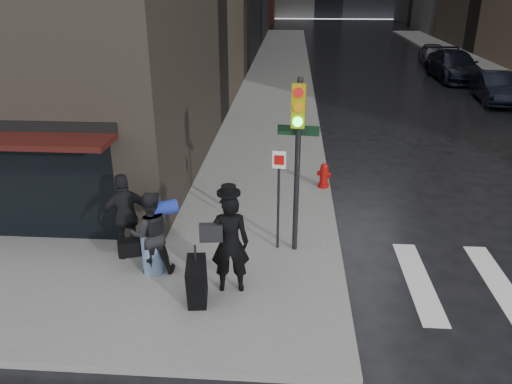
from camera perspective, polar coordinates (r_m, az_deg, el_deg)
ground at (r=9.73m, az=-1.49°, el=-12.55°), size 140.00×140.00×0.00m
sidewalk_left at (r=35.30m, az=2.80°, el=14.14°), size 4.00×50.00×0.15m
sidewalk_right at (r=37.51m, az=24.44°, el=12.70°), size 3.00×50.00×0.15m
man_overcoat at (r=9.29m, az=-3.79°, el=-6.58°), size 1.15×1.21×2.21m
man_jeans at (r=10.15m, az=-11.94°, el=-4.61°), size 1.28×0.91×1.76m
man_greycoat at (r=10.78m, az=-14.61°, el=-2.73°), size 1.20×0.89×1.90m
traffic_light at (r=10.13m, az=4.59°, el=5.40°), size 0.95×0.47×3.79m
fire_hydrant at (r=14.38m, az=7.76°, el=1.78°), size 0.41×0.31×0.72m
parked_car_2 at (r=27.65m, az=25.72°, el=10.71°), size 1.96×4.51×1.44m
parked_car_3 at (r=32.99m, az=21.70°, el=13.27°), size 2.44×5.80×1.67m
parked_car_4 at (r=38.67m, az=19.61°, el=14.65°), size 2.07×4.33×1.43m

